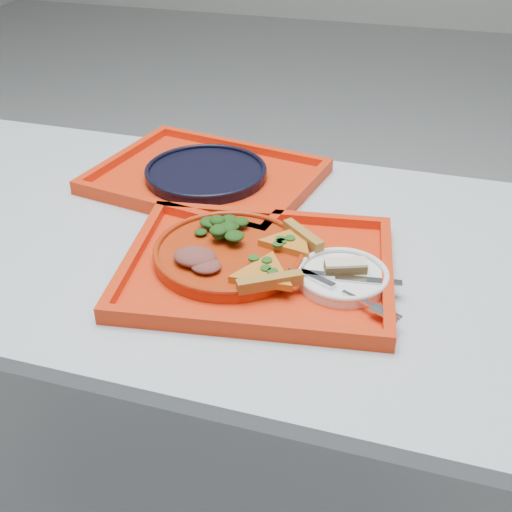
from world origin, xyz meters
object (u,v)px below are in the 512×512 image
object	(u,v)px
navy_plate	(206,174)
tray_main	(258,270)
tray_far	(206,180)
dessert_bar	(346,266)
dinner_plate	(229,255)

from	to	relation	value
navy_plate	tray_main	bearing A→B (deg)	-55.34
tray_far	tray_main	bearing A→B (deg)	-45.88
tray_main	dessert_bar	bearing A→B (deg)	-3.70
navy_plate	dessert_bar	distance (m)	0.46
tray_far	dessert_bar	world-z (taller)	dessert_bar
tray_main	tray_far	size ratio (longest dim) A/B	1.00
navy_plate	tray_far	bearing A→B (deg)	0.00
tray_main	tray_far	bearing A→B (deg)	116.20
tray_main	dinner_plate	bearing A→B (deg)	161.24
tray_far	navy_plate	size ratio (longest dim) A/B	1.73
dessert_bar	navy_plate	bearing A→B (deg)	120.00
dinner_plate	dessert_bar	world-z (taller)	dessert_bar
dinner_plate	dessert_bar	xyz separation A→B (m)	(0.20, 0.00, 0.01)
navy_plate	dessert_bar	world-z (taller)	dessert_bar
dessert_bar	dinner_plate	bearing A→B (deg)	159.70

